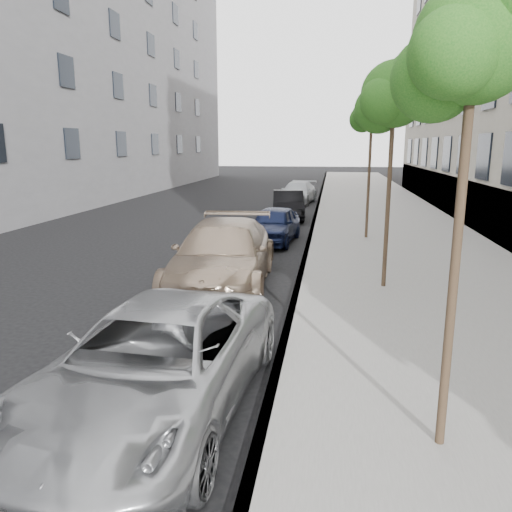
% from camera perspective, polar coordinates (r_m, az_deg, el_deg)
% --- Properties ---
extents(sidewalk, '(6.40, 72.00, 0.14)m').
position_cam_1_polar(sidewalk, '(28.09, 13.49, 5.36)').
color(sidewalk, gray).
rests_on(sidewalk, ground).
extents(curb, '(0.15, 72.00, 0.14)m').
position_cam_1_polar(curb, '(28.00, 7.08, 5.59)').
color(curb, '#9E9B93').
rests_on(curb, ground).
extents(tree_near, '(1.56, 1.36, 5.01)m').
position_cam_1_polar(tree_near, '(5.54, 24.02, 21.36)').
color(tree_near, '#38281C').
rests_on(tree_near, sidewalk).
extents(tree_mid, '(1.78, 1.58, 5.26)m').
position_cam_1_polar(tree_mid, '(11.92, 15.66, 17.38)').
color(tree_mid, '#38281C').
rests_on(tree_mid, sidewalk).
extents(tree_far, '(1.60, 1.40, 5.26)m').
position_cam_1_polar(tree_far, '(18.38, 13.22, 15.91)').
color(tree_far, '#38281C').
rests_on(tree_far, sidewalk).
extents(minivan, '(2.64, 5.19, 1.40)m').
position_cam_1_polar(minivan, '(6.63, -11.40, -11.90)').
color(minivan, '#A5A7AA').
rests_on(minivan, ground).
extents(suv, '(2.51, 5.63, 1.61)m').
position_cam_1_polar(suv, '(12.11, -3.80, 0.05)').
color(suv, tan).
rests_on(suv, ground).
extents(sedan_blue, '(1.85, 3.88, 1.28)m').
position_cam_1_polar(sedan_blue, '(17.87, 2.06, 3.60)').
color(sedan_blue, '#111839').
rests_on(sedan_blue, ground).
extents(sedan_black, '(1.82, 4.15, 1.32)m').
position_cam_1_polar(sedan_black, '(23.66, 3.70, 5.83)').
color(sedan_black, black).
rests_on(sedan_black, ground).
extents(sedan_rear, '(2.37, 4.62, 1.28)m').
position_cam_1_polar(sedan_rear, '(30.19, 4.79, 7.23)').
color(sedan_rear, '#A7ABAF').
rests_on(sedan_rear, ground).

